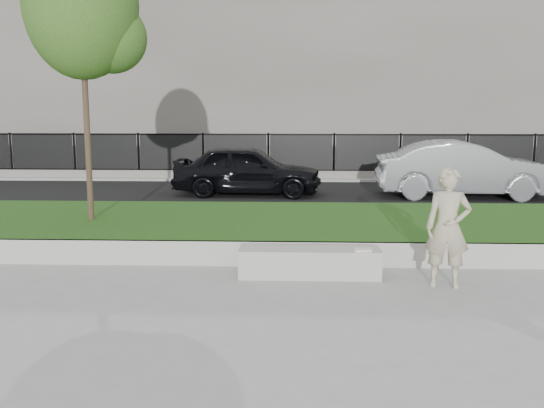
{
  "coord_description": "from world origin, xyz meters",
  "views": [
    {
      "loc": [
        0.31,
        -8.3,
        2.53
      ],
      "look_at": [
        -0.06,
        1.2,
        0.98
      ],
      "focal_mm": 40.0,
      "sensor_mm": 36.0,
      "label": 1
    }
  ],
  "objects_px": {
    "car_silver": "(463,169)",
    "book": "(362,250)",
    "stone_bench": "(309,262)",
    "car_dark": "(247,170)",
    "young_tree": "(86,10)",
    "man": "(448,228)"
  },
  "relations": [
    {
      "from": "stone_bench",
      "to": "car_silver",
      "type": "relative_size",
      "value": 0.45
    },
    {
      "from": "man",
      "to": "car_silver",
      "type": "height_order",
      "value": "man"
    },
    {
      "from": "book",
      "to": "young_tree",
      "type": "bearing_deg",
      "value": 147.32
    },
    {
      "from": "car_silver",
      "to": "book",
      "type": "bearing_deg",
      "value": 158.0
    },
    {
      "from": "book",
      "to": "young_tree",
      "type": "xyz_separation_m",
      "value": [
        -4.77,
        2.5,
        3.77
      ]
    },
    {
      "from": "stone_bench",
      "to": "man",
      "type": "bearing_deg",
      "value": -12.8
    },
    {
      "from": "stone_bench",
      "to": "car_silver",
      "type": "bearing_deg",
      "value": 60.82
    },
    {
      "from": "man",
      "to": "car_silver",
      "type": "distance_m",
      "value": 8.59
    },
    {
      "from": "young_tree",
      "to": "car_dark",
      "type": "height_order",
      "value": "young_tree"
    },
    {
      "from": "stone_bench",
      "to": "car_dark",
      "type": "distance_m",
      "value": 8.19
    },
    {
      "from": "car_dark",
      "to": "book",
      "type": "bearing_deg",
      "value": -161.3
    },
    {
      "from": "young_tree",
      "to": "car_silver",
      "type": "distance_m",
      "value": 10.53
    },
    {
      "from": "car_silver",
      "to": "man",
      "type": "bearing_deg",
      "value": 165.82
    },
    {
      "from": "stone_bench",
      "to": "car_silver",
      "type": "xyz_separation_m",
      "value": [
        4.36,
        7.8,
        0.6
      ]
    },
    {
      "from": "car_dark",
      "to": "man",
      "type": "bearing_deg",
      "value": -154.94
    },
    {
      "from": "stone_bench",
      "to": "car_dark",
      "type": "height_order",
      "value": "car_dark"
    },
    {
      "from": "man",
      "to": "car_dark",
      "type": "bearing_deg",
      "value": 123.19
    },
    {
      "from": "man",
      "to": "car_dark",
      "type": "distance_m",
      "value": 9.14
    },
    {
      "from": "car_dark",
      "to": "car_silver",
      "type": "distance_m",
      "value": 5.92
    },
    {
      "from": "book",
      "to": "car_silver",
      "type": "bearing_deg",
      "value": 60.59
    },
    {
      "from": "car_dark",
      "to": "car_silver",
      "type": "relative_size",
      "value": 0.88
    },
    {
      "from": "stone_bench",
      "to": "book",
      "type": "xyz_separation_m",
      "value": [
        0.77,
        -0.12,
        0.23
      ]
    }
  ]
}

